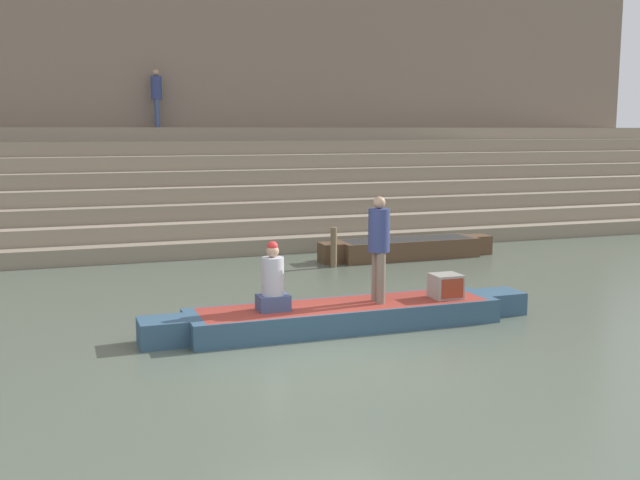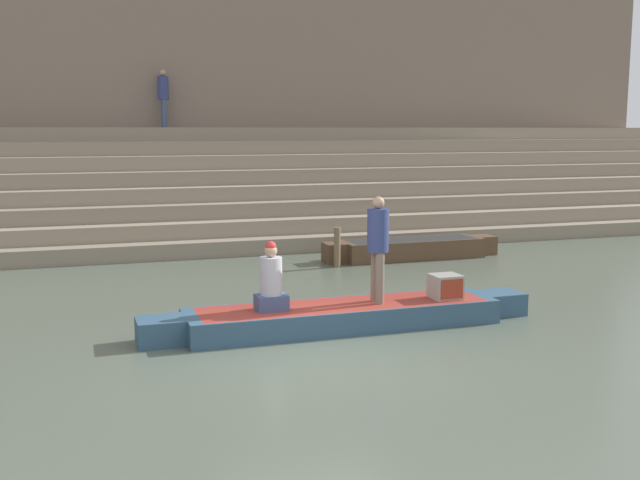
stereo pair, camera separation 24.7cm
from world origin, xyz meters
The scene contains 10 objects.
ground_plane centered at (0.00, 0.00, 0.00)m, with size 120.00×120.00×0.00m, color #566051.
ghat_steps centered at (0.00, 12.13, 1.17)m, with size 36.00×5.16×3.30m.
back_wall centered at (0.00, 14.55, 4.91)m, with size 34.20×1.28×9.88m.
rowboat_main centered at (0.96, 1.50, 0.21)m, with size 6.66×1.32×0.39m.
person_standing centered at (1.55, 1.45, 1.41)m, with size 0.35×0.35×1.77m.
person_rowing centered at (-0.26, 1.49, 0.84)m, with size 0.50×0.39×1.11m.
tv_set centered at (2.76, 1.36, 0.60)m, with size 0.49×0.46×0.41m.
moored_boat_shore centered at (4.93, 7.25, 0.26)m, with size 4.65×1.06×0.49m.
mooring_post centered at (2.73, 6.69, 0.48)m, with size 0.15×0.15×0.95m, color brown.
person_on_steps centered at (-0.40, 13.64, 4.30)m, with size 0.33×0.33×1.73m.
Camera 2 is at (-3.21, -9.77, 3.24)m, focal length 42.00 mm.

